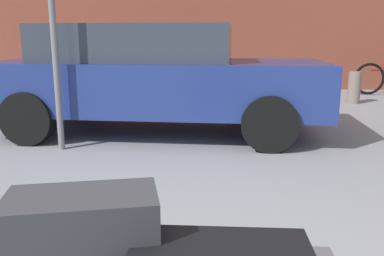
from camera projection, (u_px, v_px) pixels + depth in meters
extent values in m
cube|color=#2D2D33|center=(84.00, 240.00, 1.48)|extent=(0.59, 0.41, 0.36)
cube|color=navy|center=(158.00, 85.00, 5.41)|extent=(4.38, 2.00, 0.64)
cube|color=#2D333D|center=(139.00, 43.00, 5.31)|extent=(2.48, 1.70, 0.46)
cylinder|color=black|center=(261.00, 101.00, 6.15)|extent=(0.65, 0.25, 0.64)
cylinder|color=black|center=(270.00, 124.00, 4.50)|extent=(0.65, 0.25, 0.64)
cylinder|color=black|center=(82.00, 98.00, 6.45)|extent=(0.65, 0.25, 0.64)
cylinder|color=black|center=(28.00, 118.00, 4.80)|extent=(0.65, 0.25, 0.64)
torus|color=black|center=(369.00, 79.00, 9.18)|extent=(0.72, 0.13, 0.72)
cylinder|color=maroon|center=(384.00, 63.00, 9.12)|extent=(0.04, 0.04, 0.30)
cylinder|color=#72665B|center=(354.00, 88.00, 7.92)|extent=(0.24, 0.24, 0.62)
cylinder|color=slate|center=(54.00, 42.00, 4.39)|extent=(0.07, 0.07, 2.41)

